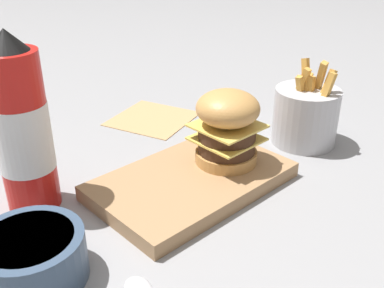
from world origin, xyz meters
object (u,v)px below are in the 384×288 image
(fries_basket, at_px, (306,115))
(side_bowl, at_px, (31,257))
(ketchup_bottle, at_px, (22,130))
(burger, at_px, (227,127))
(serving_board, at_px, (192,181))

(fries_basket, relative_size, side_bowl, 1.28)
(ketchup_bottle, xyz_separation_m, side_bowl, (0.07, 0.14, -0.08))
(burger, relative_size, ketchup_bottle, 0.47)
(burger, bearing_deg, serving_board, -5.74)
(fries_basket, bearing_deg, burger, -5.71)
(serving_board, distance_m, fries_basket, 0.25)
(ketchup_bottle, distance_m, side_bowl, 0.17)
(ketchup_bottle, height_order, fries_basket, ketchup_bottle)
(ketchup_bottle, relative_size, fries_basket, 1.61)
(burger, height_order, ketchup_bottle, ketchup_bottle)
(serving_board, bearing_deg, side_bowl, 3.63)
(burger, distance_m, side_bowl, 0.33)
(burger, relative_size, fries_basket, 0.75)
(serving_board, height_order, burger, burger)
(fries_basket, bearing_deg, serving_board, -5.72)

